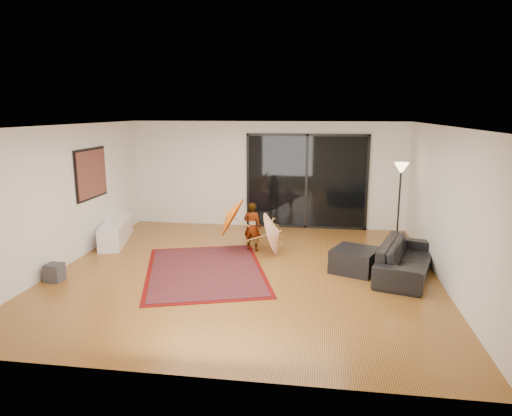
% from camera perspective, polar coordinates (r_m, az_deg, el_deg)
% --- Properties ---
extents(floor, '(7.00, 7.00, 0.00)m').
position_cam_1_polar(floor, '(8.65, -1.42, -7.93)').
color(floor, '#A46D2C').
rests_on(floor, ground).
extents(ceiling, '(7.00, 7.00, 0.00)m').
position_cam_1_polar(ceiling, '(8.13, -1.52, 10.24)').
color(ceiling, white).
rests_on(ceiling, wall_back).
extents(wall_back, '(7.00, 0.00, 7.00)m').
position_cam_1_polar(wall_back, '(11.70, 1.44, 4.17)').
color(wall_back, silver).
rests_on(wall_back, floor).
extents(wall_front, '(7.00, 0.00, 7.00)m').
position_cam_1_polar(wall_front, '(4.98, -8.32, -6.91)').
color(wall_front, silver).
rests_on(wall_front, floor).
extents(wall_left, '(0.00, 7.00, 7.00)m').
position_cam_1_polar(wall_left, '(9.52, -22.73, 1.40)').
color(wall_left, silver).
rests_on(wall_left, floor).
extents(wall_right, '(0.00, 7.00, 7.00)m').
position_cam_1_polar(wall_right, '(8.44, 22.66, 0.14)').
color(wall_right, silver).
rests_on(wall_right, floor).
extents(sliding_door, '(3.06, 0.07, 2.40)m').
position_cam_1_polar(sliding_door, '(11.62, 6.32, 3.30)').
color(sliding_door, black).
rests_on(sliding_door, wall_back).
extents(painting, '(0.04, 1.28, 1.08)m').
position_cam_1_polar(painting, '(10.31, -19.86, 4.07)').
color(painting, black).
rests_on(painting, wall_left).
extents(media_console, '(0.86, 1.84, 0.50)m').
position_cam_1_polar(media_console, '(10.94, -17.08, -2.82)').
color(media_console, white).
rests_on(media_console, floor).
extents(speaker, '(0.28, 0.28, 0.32)m').
position_cam_1_polar(speaker, '(8.88, -23.88, -7.38)').
color(speaker, '#424244').
rests_on(speaker, floor).
extents(persian_rug, '(2.96, 3.52, 0.02)m').
position_cam_1_polar(persian_rug, '(8.73, -6.37, -7.76)').
color(persian_rug, '#570807').
rests_on(persian_rug, floor).
extents(sofa, '(1.41, 2.25, 0.61)m').
position_cam_1_polar(sofa, '(8.83, 18.22, -6.03)').
color(sofa, black).
rests_on(sofa, floor).
extents(ottoman, '(1.01, 1.01, 0.44)m').
position_cam_1_polar(ottoman, '(8.79, 12.24, -6.38)').
color(ottoman, black).
rests_on(ottoman, floor).
extents(floor_lamp, '(0.32, 0.32, 1.85)m').
position_cam_1_polar(floor_lamp, '(10.54, 17.61, 3.32)').
color(floor_lamp, black).
rests_on(floor_lamp, floor).
extents(child, '(0.43, 0.33, 1.06)m').
position_cam_1_polar(child, '(9.75, -0.48, -2.36)').
color(child, '#999999').
rests_on(child, floor).
extents(parasol_orange, '(0.60, 0.94, 0.92)m').
position_cam_1_polar(parasol_orange, '(9.75, -3.72, -1.14)').
color(parasol_orange, orange).
rests_on(parasol_orange, child).
extents(parasol_white, '(0.53, 0.92, 0.93)m').
position_cam_1_polar(parasol_white, '(9.54, 2.96, -2.85)').
color(parasol_white, white).
rests_on(parasol_white, floor).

